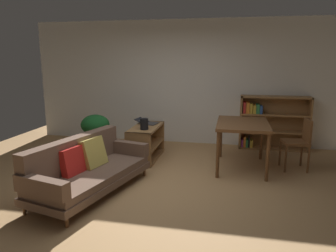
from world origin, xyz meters
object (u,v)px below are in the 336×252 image
(open_laptop, at_px, (148,122))
(bookshelf, at_px, (269,122))
(potted_floor_plant, at_px, (95,130))
(desk_speaker, at_px, (144,124))
(dining_chair_near, at_px, (299,140))
(dining_table, at_px, (243,127))
(fabric_couch, at_px, (87,168))
(media_console, at_px, (146,143))

(open_laptop, relative_size, bookshelf, 0.34)
(potted_floor_plant, relative_size, bookshelf, 0.60)
(desk_speaker, bearing_deg, dining_chair_near, 3.87)
(open_laptop, relative_size, desk_speaker, 2.33)
(dining_table, bearing_deg, fabric_couch, -145.96)
(media_console, bearing_deg, open_laptop, 97.16)
(desk_speaker, bearing_deg, open_laptop, 98.31)
(fabric_couch, xyz_separation_m, media_console, (0.41, 1.66, -0.05))
(potted_floor_plant, xyz_separation_m, bookshelf, (3.30, 1.34, 0.01))
(desk_speaker, height_order, potted_floor_plant, potted_floor_plant)
(fabric_couch, xyz_separation_m, dining_chair_near, (3.13, 1.58, 0.15))
(fabric_couch, height_order, media_console, fabric_couch)
(dining_chair_near, distance_m, bookshelf, 1.31)
(media_console, height_order, potted_floor_plant, potted_floor_plant)
(media_console, relative_size, desk_speaker, 5.47)
(dining_chair_near, bearing_deg, dining_table, -173.37)
(fabric_couch, bearing_deg, dining_table, 34.04)
(fabric_couch, distance_m, bookshelf, 3.97)
(dining_table, bearing_deg, potted_floor_plant, 179.44)
(fabric_couch, height_order, bookshelf, bookshelf)
(desk_speaker, distance_m, potted_floor_plant, 1.01)
(media_console, bearing_deg, potted_floor_plant, -170.29)
(desk_speaker, height_order, dining_table, desk_speaker)
(fabric_couch, xyz_separation_m, open_laptop, (0.38, 1.92, 0.29))
(open_laptop, height_order, dining_table, dining_table)
(fabric_couch, distance_m, open_laptop, 1.98)
(fabric_couch, height_order, open_laptop, fabric_couch)
(potted_floor_plant, height_order, dining_table, potted_floor_plant)
(dining_chair_near, bearing_deg, fabric_couch, -153.17)
(fabric_couch, relative_size, bookshelf, 1.48)
(bookshelf, bearing_deg, desk_speaker, -148.10)
(open_laptop, relative_size, dining_chair_near, 0.53)
(potted_floor_plant, relative_size, dining_table, 0.69)
(media_console, height_order, open_laptop, open_laptop)
(fabric_couch, distance_m, dining_chair_near, 3.51)
(dining_table, height_order, bookshelf, bookshelf)
(fabric_couch, distance_m, media_console, 1.71)
(dining_chair_near, xyz_separation_m, bookshelf, (-0.37, 1.25, 0.05))
(dining_table, relative_size, dining_chair_near, 1.38)
(dining_table, xyz_separation_m, dining_chair_near, (0.95, 0.11, -0.21))
(open_laptop, height_order, bookshelf, bookshelf)
(fabric_couch, distance_m, desk_speaker, 1.52)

